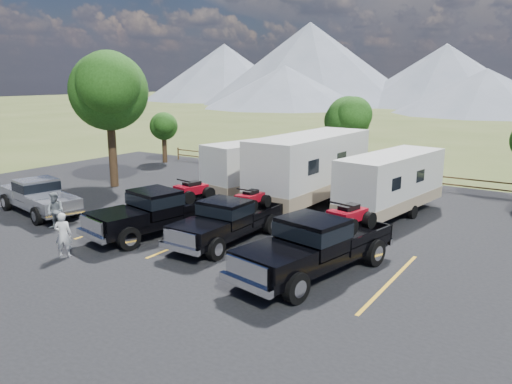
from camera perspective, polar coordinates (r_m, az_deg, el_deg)
The scene contains 17 objects.
ground at distance 16.29m, azimuth -10.64°, elevation -10.26°, with size 320.00×320.00×0.00m, color #465524.
asphalt_lot at distance 18.38m, azimuth -4.11°, elevation -7.25°, with size 44.00×34.00×0.04m, color black.
stall_lines at distance 19.13m, azimuth -2.28°, elevation -6.34°, with size 12.12×5.50×0.01m.
tree_big_nw at distance 30.36m, azimuth -16.51°, elevation 10.98°, with size 5.54×5.18×7.84m.
tree_north at distance 32.33m, azimuth 10.46°, elevation 8.25°, with size 3.46×3.24×5.25m.
tree_nw_small at distance 38.53m, azimuth -10.52°, elevation 7.40°, with size 2.59×2.43×3.85m.
rail_fence at distance 30.92m, azimuth 16.72°, elevation 1.66°, with size 36.12×0.12×1.00m.
mountain_range at distance 118.05m, azimuth 25.15°, elevation 12.48°, with size 209.00×71.00×20.00m.
rig_left at distance 21.01m, azimuth -10.86°, elevation -1.97°, with size 3.13×6.45×2.06m.
rig_center at distance 19.60m, azimuth -3.13°, elevation -3.08°, with size 2.04×5.70×1.90m.
rig_right at distance 16.49m, azimuth 7.00°, elevation -5.82°, with size 3.29×6.73×2.15m.
trailer_left at distance 27.22m, azimuth 0.70°, elevation 2.88°, with size 3.72×8.61×2.99m.
trailer_center at distance 25.20m, azimuth 6.19°, elevation 2.68°, with size 2.94×10.25×3.56m.
trailer_right at distance 23.84m, azimuth 15.17°, elevation 0.90°, with size 3.15×8.47×2.93m.
pickup_silver at distance 25.64m, azimuth -23.59°, elevation -0.43°, with size 5.81×2.79×1.67m.
person_a at distance 19.23m, azimuth -21.18°, elevation -4.56°, with size 0.60×0.39×1.64m, color silver.
person_b at distance 22.81m, azimuth -21.94°, elevation -2.02°, with size 0.78×0.61×1.60m, color gray.
Camera 1 is at (10.56, -10.65, 6.35)m, focal length 35.00 mm.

